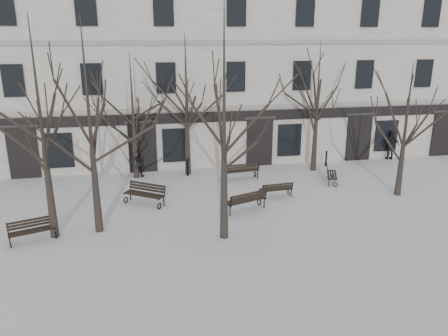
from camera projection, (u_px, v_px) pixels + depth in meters
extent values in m
plane|color=silver|center=(228.00, 221.00, 18.86)|extent=(100.00, 100.00, 0.00)
cube|color=silver|center=(191.00, 69.00, 29.45)|extent=(40.00, 10.00, 11.00)
cube|color=gray|center=(202.00, 109.00, 25.28)|extent=(40.00, 0.12, 0.25)
cube|color=gray|center=(201.00, 42.00, 24.19)|extent=(40.00, 0.12, 0.25)
cube|color=black|center=(202.00, 117.00, 25.42)|extent=(40.00, 0.10, 0.60)
cube|color=black|center=(23.00, 153.00, 24.12)|extent=(1.60, 0.22, 2.90)
cube|color=#2D2B28|center=(19.00, 126.00, 23.64)|extent=(1.90, 0.08, 0.18)
cube|color=black|center=(59.00, 150.00, 24.45)|extent=(1.50, 0.14, 2.00)
cube|color=black|center=(143.00, 148.00, 25.27)|extent=(1.60, 0.22, 2.90)
cube|color=#2D2B28|center=(141.00, 122.00, 24.79)|extent=(1.90, 0.08, 0.18)
cube|color=black|center=(175.00, 145.00, 25.60)|extent=(1.50, 0.14, 2.00)
cube|color=black|center=(259.00, 142.00, 26.51)|extent=(1.60, 0.22, 2.90)
cube|color=#2D2B28|center=(260.00, 118.00, 26.03)|extent=(1.90, 0.08, 0.18)
cube|color=black|center=(289.00, 140.00, 26.84)|extent=(1.50, 0.14, 2.00)
cube|color=black|center=(359.00, 138.00, 27.66)|extent=(1.60, 0.22, 2.90)
cube|color=#2D2B28|center=(361.00, 114.00, 27.18)|extent=(1.90, 0.08, 0.18)
cube|color=black|center=(386.00, 136.00, 27.99)|extent=(1.50, 0.14, 2.00)
cube|color=black|center=(443.00, 134.00, 28.72)|extent=(1.60, 0.22, 2.90)
cube|color=#2D2B28|center=(447.00, 111.00, 28.24)|extent=(1.90, 0.08, 0.18)
cube|color=black|center=(13.00, 81.00, 22.97)|extent=(1.10, 0.14, 1.70)
cube|color=black|center=(3.00, 8.00, 21.91)|extent=(1.10, 0.14, 1.70)
cube|color=black|center=(92.00, 79.00, 23.67)|extent=(1.10, 0.14, 1.70)
cube|color=black|center=(86.00, 9.00, 22.61)|extent=(1.10, 0.14, 1.70)
cube|color=black|center=(166.00, 78.00, 24.38)|extent=(1.10, 0.14, 1.70)
cube|color=black|center=(163.00, 9.00, 23.32)|extent=(1.10, 0.14, 1.70)
cube|color=black|center=(236.00, 77.00, 25.09)|extent=(1.10, 0.14, 1.70)
cube|color=black|center=(236.00, 10.00, 24.03)|extent=(1.10, 0.14, 1.70)
cube|color=black|center=(302.00, 75.00, 25.79)|extent=(1.10, 0.14, 1.70)
cube|color=black|center=(305.00, 11.00, 24.74)|extent=(1.10, 0.14, 1.70)
cube|color=black|center=(364.00, 74.00, 26.50)|extent=(1.10, 0.14, 1.70)
cube|color=black|center=(370.00, 12.00, 25.44)|extent=(1.10, 0.14, 1.70)
cube|color=black|center=(424.00, 73.00, 27.21)|extent=(1.10, 0.14, 1.70)
cube|color=black|center=(432.00, 12.00, 26.15)|extent=(1.10, 0.14, 1.70)
cone|color=black|center=(50.00, 195.00, 16.94)|extent=(0.34, 0.34, 3.55)
cone|color=black|center=(96.00, 190.00, 17.42)|extent=(0.34, 0.34, 3.54)
cone|color=black|center=(224.00, 194.00, 16.85)|extent=(0.34, 0.34, 3.70)
cone|color=black|center=(400.00, 169.00, 21.59)|extent=(0.34, 0.34, 2.74)
cone|color=black|center=(135.00, 153.00, 24.20)|extent=(0.34, 0.34, 2.88)
cone|color=black|center=(187.00, 146.00, 24.77)|extent=(0.34, 0.34, 3.29)
cone|color=black|center=(315.00, 144.00, 25.51)|extent=(0.34, 0.34, 3.12)
torus|color=black|center=(11.00, 245.00, 16.47)|extent=(0.14, 0.28, 0.28)
cylinder|color=black|center=(9.00, 239.00, 16.73)|extent=(0.05, 0.05, 0.43)
cube|color=black|center=(9.00, 236.00, 16.53)|extent=(0.22, 0.51, 0.05)
torus|color=black|center=(56.00, 235.00, 17.24)|extent=(0.14, 0.28, 0.28)
cylinder|color=black|center=(54.00, 230.00, 17.50)|extent=(0.05, 0.05, 0.43)
cube|color=black|center=(54.00, 227.00, 17.30)|extent=(0.22, 0.51, 0.05)
cube|color=black|center=(33.00, 233.00, 16.73)|extent=(1.65, 0.64, 0.03)
cube|color=black|center=(32.00, 232.00, 16.84)|extent=(1.65, 0.64, 0.03)
cube|color=black|center=(32.00, 230.00, 16.95)|extent=(1.65, 0.64, 0.03)
cube|color=black|center=(31.00, 229.00, 17.06)|extent=(1.65, 0.64, 0.03)
cube|color=black|center=(31.00, 226.00, 17.06)|extent=(1.63, 0.59, 0.09)
cube|color=black|center=(30.00, 223.00, 17.04)|extent=(1.63, 0.59, 0.09)
cube|color=black|center=(30.00, 220.00, 17.03)|extent=(1.63, 0.59, 0.09)
cylinder|color=black|center=(8.00, 229.00, 16.68)|extent=(0.08, 0.14, 0.47)
cylinder|color=black|center=(52.00, 220.00, 17.44)|extent=(0.08, 0.14, 0.47)
torus|color=black|center=(259.00, 202.00, 20.58)|extent=(0.16, 0.32, 0.32)
cylinder|color=black|center=(264.00, 203.00, 20.23)|extent=(0.05, 0.05, 0.49)
cube|color=black|center=(262.00, 197.00, 20.32)|extent=(0.26, 0.58, 0.05)
torus|color=black|center=(225.00, 210.00, 19.66)|extent=(0.16, 0.32, 0.32)
cylinder|color=black|center=(230.00, 211.00, 19.31)|extent=(0.05, 0.05, 0.49)
cube|color=black|center=(228.00, 204.00, 19.40)|extent=(0.26, 0.58, 0.05)
cube|color=black|center=(242.00, 198.00, 20.05)|extent=(1.89, 0.78, 0.04)
cube|color=black|center=(244.00, 199.00, 19.92)|extent=(1.89, 0.78, 0.04)
cube|color=black|center=(246.00, 200.00, 19.80)|extent=(1.89, 0.78, 0.04)
cube|color=black|center=(248.00, 202.00, 19.67)|extent=(1.89, 0.78, 0.04)
cube|color=black|center=(248.00, 199.00, 19.59)|extent=(1.86, 0.72, 0.10)
cube|color=black|center=(249.00, 196.00, 19.54)|extent=(1.86, 0.72, 0.10)
cube|color=black|center=(249.00, 194.00, 19.48)|extent=(1.86, 0.72, 0.10)
cylinder|color=black|center=(266.00, 194.00, 20.02)|extent=(0.10, 0.16, 0.55)
cylinder|color=black|center=(231.00, 202.00, 19.10)|extent=(0.10, 0.16, 0.55)
torus|color=black|center=(289.00, 192.00, 21.94)|extent=(0.07, 0.26, 0.26)
cylinder|color=black|center=(291.00, 193.00, 21.62)|extent=(0.04, 0.04, 0.40)
cube|color=black|center=(290.00, 188.00, 21.71)|extent=(0.09, 0.50, 0.04)
torus|color=black|center=(260.00, 195.00, 21.55)|extent=(0.07, 0.26, 0.26)
cylinder|color=black|center=(262.00, 196.00, 21.23)|extent=(0.04, 0.04, 0.40)
cube|color=black|center=(261.00, 191.00, 21.32)|extent=(0.09, 0.50, 0.04)
cube|color=black|center=(274.00, 188.00, 21.69)|extent=(1.62, 0.22, 0.03)
cube|color=black|center=(275.00, 189.00, 21.58)|extent=(1.62, 0.22, 0.03)
cube|color=black|center=(276.00, 190.00, 21.46)|extent=(1.62, 0.22, 0.03)
cube|color=black|center=(277.00, 190.00, 21.34)|extent=(1.62, 0.22, 0.03)
cube|color=black|center=(278.00, 188.00, 21.28)|extent=(1.62, 0.17, 0.08)
cube|color=black|center=(278.00, 186.00, 21.23)|extent=(1.62, 0.17, 0.08)
cube|color=black|center=(278.00, 184.00, 21.18)|extent=(1.62, 0.17, 0.08)
cylinder|color=black|center=(292.00, 186.00, 21.44)|extent=(0.05, 0.13, 0.45)
cylinder|color=black|center=(263.00, 189.00, 21.05)|extent=(0.05, 0.13, 0.45)
torus|color=black|center=(126.00, 200.00, 20.86)|extent=(0.23, 0.30, 0.32)
cylinder|color=black|center=(131.00, 195.00, 21.18)|extent=(0.06, 0.06, 0.50)
cube|color=black|center=(128.00, 192.00, 20.93)|extent=(0.39, 0.53, 0.06)
torus|color=black|center=(159.00, 206.00, 20.13)|extent=(0.23, 0.30, 0.32)
cylinder|color=black|center=(164.00, 201.00, 20.45)|extent=(0.06, 0.06, 0.50)
cube|color=black|center=(161.00, 198.00, 20.20)|extent=(0.39, 0.53, 0.06)
cube|color=black|center=(141.00, 196.00, 20.34)|extent=(1.70, 1.21, 0.04)
cube|color=black|center=(143.00, 195.00, 20.48)|extent=(1.70, 1.21, 0.04)
cube|color=black|center=(145.00, 194.00, 20.62)|extent=(1.70, 1.21, 0.04)
cube|color=black|center=(147.00, 193.00, 20.75)|extent=(1.70, 1.21, 0.04)
cube|color=black|center=(147.00, 190.00, 20.75)|extent=(1.66, 1.16, 0.10)
cube|color=black|center=(147.00, 187.00, 20.73)|extent=(1.66, 1.16, 0.10)
cube|color=black|center=(147.00, 184.00, 20.71)|extent=(1.66, 1.16, 0.10)
cylinder|color=black|center=(131.00, 186.00, 21.11)|extent=(0.13, 0.16, 0.55)
cylinder|color=black|center=(164.00, 191.00, 20.39)|extent=(0.13, 0.16, 0.55)
torus|color=black|center=(255.00, 174.00, 24.68)|extent=(0.10, 0.33, 0.32)
cylinder|color=black|center=(258.00, 175.00, 24.28)|extent=(0.06, 0.06, 0.50)
cube|color=black|center=(256.00, 169.00, 24.39)|extent=(0.13, 0.62, 0.06)
torus|color=black|center=(223.00, 177.00, 24.12)|extent=(0.10, 0.33, 0.32)
cylinder|color=black|center=(225.00, 178.00, 23.73)|extent=(0.06, 0.06, 0.50)
cube|color=black|center=(224.00, 172.00, 23.84)|extent=(0.13, 0.62, 0.06)
cube|color=black|center=(239.00, 169.00, 24.33)|extent=(2.01, 0.35, 0.04)
cube|color=black|center=(240.00, 170.00, 24.19)|extent=(2.01, 0.35, 0.04)
cube|color=black|center=(241.00, 171.00, 24.05)|extent=(2.01, 0.35, 0.04)
cube|color=black|center=(242.00, 172.00, 23.90)|extent=(2.01, 0.35, 0.04)
cube|color=black|center=(242.00, 169.00, 23.82)|extent=(2.00, 0.29, 0.10)
cube|color=black|center=(242.00, 167.00, 23.76)|extent=(2.00, 0.29, 0.10)
cube|color=black|center=(242.00, 165.00, 23.70)|extent=(2.00, 0.29, 0.10)
cylinder|color=black|center=(258.00, 167.00, 24.06)|extent=(0.06, 0.16, 0.56)
cylinder|color=black|center=(226.00, 170.00, 23.51)|extent=(0.06, 0.16, 0.56)
torus|color=black|center=(335.00, 185.00, 23.06)|extent=(0.26, 0.14, 0.27)
cylinder|color=black|center=(329.00, 183.00, 23.09)|extent=(0.05, 0.05, 0.41)
cube|color=black|center=(332.00, 179.00, 23.00)|extent=(0.48, 0.23, 0.05)
torus|color=black|center=(334.00, 176.00, 24.52)|extent=(0.26, 0.14, 0.27)
cylinder|color=black|center=(328.00, 174.00, 24.55)|extent=(0.05, 0.05, 0.41)
cube|color=black|center=(331.00, 171.00, 24.46)|extent=(0.48, 0.23, 0.05)
cube|color=black|center=(336.00, 175.00, 23.69)|extent=(0.69, 1.56, 0.03)
cube|color=black|center=(333.00, 175.00, 23.71)|extent=(0.69, 1.56, 0.03)
cube|color=black|center=(331.00, 174.00, 23.74)|extent=(0.69, 1.56, 0.03)
cube|color=black|center=(328.00, 174.00, 23.76)|extent=(0.69, 1.56, 0.03)
cube|color=black|center=(328.00, 172.00, 23.73)|extent=(0.64, 1.54, 0.08)
cube|color=black|center=(328.00, 170.00, 23.70)|extent=(0.64, 1.54, 0.08)
cube|color=black|center=(327.00, 168.00, 23.68)|extent=(0.64, 1.54, 0.08)
cylinder|color=black|center=(328.00, 176.00, 22.99)|extent=(0.14, 0.08, 0.46)
cylinder|color=black|center=(327.00, 167.00, 24.45)|extent=(0.14, 0.08, 0.46)
cylinder|color=black|center=(188.00, 168.00, 24.74)|extent=(0.12, 0.12, 0.96)
sphere|color=black|center=(187.00, 159.00, 24.59)|extent=(0.13, 0.13, 0.13)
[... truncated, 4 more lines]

